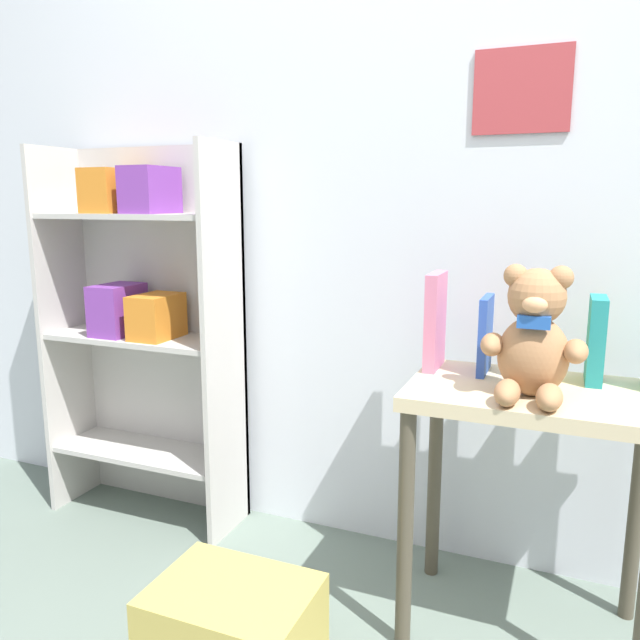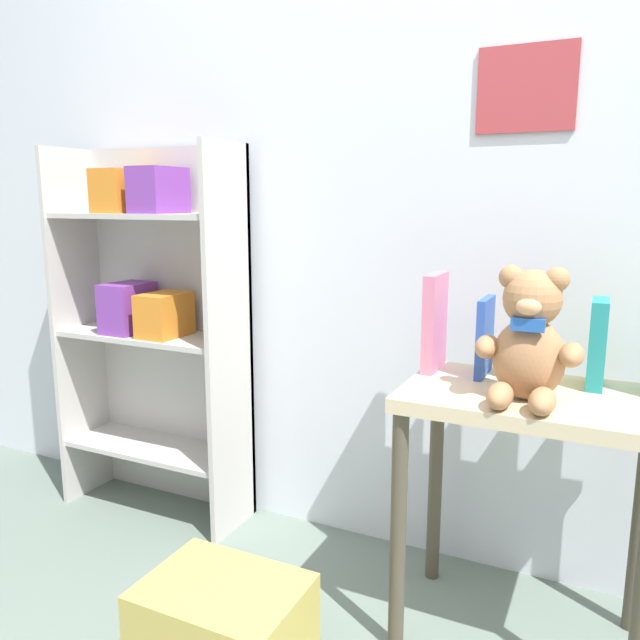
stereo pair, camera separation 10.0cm
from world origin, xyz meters
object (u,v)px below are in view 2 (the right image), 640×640
bookshelf_side (155,312)px  display_table (528,441)px  teddy_bear (529,341)px  storage_bin (224,629)px  book_standing_teal (597,344)px  book_standing_blue (485,337)px  book_standing_yellow (540,330)px  book_standing_pink (435,322)px

bookshelf_side → display_table: 1.33m
teddy_bear → storage_bin: 0.99m
book_standing_teal → storage_bin: 1.14m
book_standing_teal → storage_bin: bearing=-145.1°
book_standing_blue → storage_bin: (-0.48, -0.53, -0.65)m
book_standing_blue → book_standing_teal: (0.27, 0.01, 0.01)m
book_standing_blue → storage_bin: 0.97m
storage_bin → book_standing_yellow: bearing=41.3°
display_table → teddy_bear: 0.27m
book_standing_yellow → book_standing_pink: bearing=-177.9°
display_table → book_standing_yellow: book_standing_yellow is taller
display_table → book_standing_teal: bearing=40.8°
display_table → book_standing_teal: size_ratio=3.05×
book_standing_pink → book_standing_blue: (0.13, 0.00, -0.03)m
bookshelf_side → teddy_bear: bookshelf_side is taller
display_table → teddy_bear: teddy_bear is taller
bookshelf_side → teddy_bear: size_ratio=4.20×
bookshelf_side → book_standing_yellow: bookshelf_side is taller
bookshelf_side → storage_bin: bearing=-41.8°
book_standing_blue → bookshelf_side: bearing=175.7°
display_table → book_standing_blue: (-0.13, 0.10, 0.23)m
teddy_bear → book_standing_teal: 0.24m
display_table → book_standing_teal: (0.13, 0.12, 0.23)m
book_standing_blue → book_standing_yellow: book_standing_yellow is taller
display_table → book_standing_pink: bearing=159.5°
bookshelf_side → book_standing_yellow: bearing=-3.6°
storage_bin → book_standing_blue: bearing=48.2°
teddy_bear → storage_bin: bearing=-149.4°
display_table → storage_bin: bearing=-144.8°
teddy_bear → display_table: bearing=87.4°
book_standing_teal → storage_bin: (-0.75, -0.55, -0.66)m
display_table → teddy_bear: bearing=-92.6°
bookshelf_side → display_table: size_ratio=1.96×
book_standing_yellow → storage_bin: (-0.61, -0.54, -0.68)m
book_standing_pink → storage_bin: book_standing_pink is taller
book_standing_teal → bookshelf_side: bearing=175.7°
bookshelf_side → storage_bin: 1.11m
teddy_bear → book_standing_pink: 0.32m
book_standing_blue → book_standing_teal: size_ratio=0.94×
book_standing_teal → storage_bin: size_ratio=0.58×
bookshelf_side → display_table: bookshelf_side is taller
book_standing_blue → book_standing_pink: bearing=-179.5°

